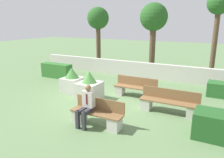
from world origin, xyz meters
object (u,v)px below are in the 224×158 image
bench_front (97,116)px  planter_corner_right (72,81)px  bench_left_side (135,89)px  tree_center_right (219,8)px  tree_center_left (154,19)px  planter_corner_left (89,88)px  person_seated_man (87,103)px  bench_right_side (169,104)px  tree_leftmost (98,20)px

bench_front → planter_corner_right: (-2.88, 2.42, 0.19)m
bench_front → planter_corner_right: bearing=139.9°
bench_left_side → tree_center_right: bearing=61.9°
bench_left_side → tree_center_left: bearing=101.2°
planter_corner_left → tree_center_left: size_ratio=0.28×
bench_left_side → planter_corner_right: 3.03m
bench_left_side → person_seated_man: size_ratio=1.42×
planter_corner_left → tree_center_right: tree_center_right is taller
bench_front → person_seated_man: size_ratio=1.33×
bench_right_side → person_seated_man: (-2.12, -2.22, 0.40)m
planter_corner_right → tree_center_right: 8.76m
bench_left_side → planter_corner_left: size_ratio=1.52×
bench_left_side → tree_center_left: 5.99m
person_seated_man → tree_center_left: size_ratio=0.30×
bench_front → planter_corner_left: size_ratio=1.42×
bench_left_side → planter_corner_left: bearing=-141.6°
tree_center_left → tree_center_right: tree_center_right is taller
tree_center_right → bench_front: bearing=-109.1°
planter_corner_right → person_seated_man: bearing=-44.8°
bench_right_side → planter_corner_left: size_ratio=1.70×
bench_front → bench_right_side: bearing=48.9°
person_seated_man → tree_center_right: bearing=69.4°
planter_corner_left → tree_center_left: tree_center_left is taller
bench_front → bench_left_side: (0.04, 3.20, 0.01)m
bench_right_side → planter_corner_right: bearing=175.0°
planter_corner_left → bench_left_side: bearing=37.1°
bench_front → tree_leftmost: 10.03m
bench_front → tree_center_left: tree_center_left is taller
bench_left_side → tree_center_right: 6.71m
person_seated_man → bench_right_side: bearing=46.4°
planter_corner_right → tree_center_left: 6.83m
planter_corner_left → tree_center_right: size_ratio=0.26×
bench_front → planter_corner_left: (-1.59, 1.96, 0.19)m
person_seated_man → planter_corner_left: 2.48m
bench_right_side → tree_leftmost: (-6.73, 6.12, 3.02)m
bench_front → planter_corner_left: planter_corner_left is taller
bench_right_side → person_seated_man: person_seated_man is taller
planter_corner_right → tree_center_left: bearing=70.8°
bench_front → tree_center_right: bearing=70.9°
person_seated_man → bench_left_side: bearing=84.2°
tree_leftmost → person_seated_man: bearing=-61.1°
person_seated_man → planter_corner_left: (-1.29, 2.10, -0.22)m
bench_front → tree_leftmost: tree_leftmost is taller
bench_left_side → bench_front: bearing=-89.5°
person_seated_man → tree_center_left: (-0.54, 8.40, 2.67)m
tree_center_left → tree_center_right: size_ratio=0.90×
bench_front → planter_corner_left: 2.53m
tree_center_left → planter_corner_right: bearing=-109.2°
bench_front → tree_center_right: (2.81, 8.11, 3.65)m
bench_front → tree_center_right: tree_center_right is taller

